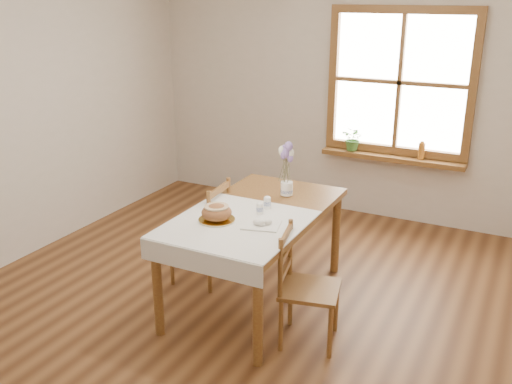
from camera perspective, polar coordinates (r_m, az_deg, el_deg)
ground at (r=4.38m, az=-1.82°, el=-12.37°), size 5.00×5.00×0.00m
room_walls at (r=3.77m, az=-2.10°, el=10.26°), size 4.60×5.10×2.65m
window at (r=5.93m, az=14.19°, el=10.59°), size 1.46×0.08×1.46m
window_sill at (r=6.02m, az=13.45°, el=3.35°), size 1.46×0.20×0.05m
dining_table at (r=4.31m, az=0.00°, el=-2.95°), size 0.90×1.60×0.75m
table_linen at (r=4.03m, az=-1.96°, el=-3.24°), size 0.91×0.99×0.01m
chair_left at (r=4.73m, az=-5.64°, el=-3.94°), size 0.45×0.43×0.87m
chair_right at (r=3.92m, az=5.45°, el=-9.50°), size 0.48×0.47×0.83m
bread_plate at (r=4.08m, az=-3.94°, el=-2.79°), size 0.31×0.31×0.01m
bread_loaf at (r=4.05m, az=-3.96°, el=-1.92°), size 0.22×0.22×0.12m
egg_napkin at (r=3.99m, az=0.54°, el=-3.30°), size 0.30×0.27×0.01m
eggs at (r=3.97m, az=0.54°, el=-2.93°), size 0.24×0.22×0.04m
salt_shaker at (r=4.17m, az=0.38°, el=-1.61°), size 0.06×0.06×0.09m
pepper_shaker at (r=4.27m, az=1.13°, el=-1.03°), size 0.06×0.06×0.10m
flower_vase at (r=4.58m, az=3.08°, el=0.27°), size 0.12×0.12×0.11m
lavender_bouquet at (r=4.51m, az=3.13°, el=2.87°), size 0.17×0.17×0.33m
potted_plant at (r=6.09m, az=9.71°, el=5.01°), size 0.29×0.31×0.20m
amber_bottle at (r=5.93m, az=16.23°, el=4.05°), size 0.07×0.07×0.19m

